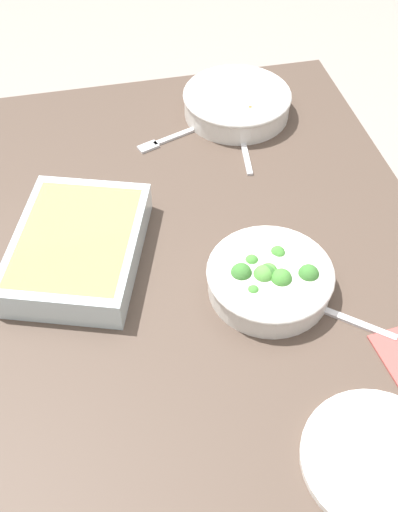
{
  "coord_description": "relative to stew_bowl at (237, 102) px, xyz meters",
  "views": [
    {
      "loc": [
        -0.74,
        0.16,
        1.59
      ],
      "look_at": [
        0.0,
        0.0,
        0.74
      ],
      "focal_mm": 43.26,
      "sensor_mm": 36.0,
      "label": 1
    }
  ],
  "objects": [
    {
      "name": "ground_plane",
      "position": [
        -0.42,
        0.18,
        -0.77
      ],
      "size": [
        6.0,
        6.0,
        0.0
      ],
      "primitive_type": "plane",
      "color": "#9E9389"
    },
    {
      "name": "side_plate",
      "position": [
        -0.85,
        0.02,
        -0.03
      ],
      "size": [
        0.22,
        0.22,
        0.01
      ],
      "primitive_type": "cylinder",
      "color": "white",
      "rests_on": "dining_table"
    },
    {
      "name": "spoon_by_broccoli",
      "position": [
        -0.59,
        -0.01,
        -0.03
      ],
      "size": [
        0.13,
        0.15,
        0.01
      ],
      "color": "silver",
      "rests_on": "dining_table"
    },
    {
      "name": "spoon_by_stew",
      "position": [
        -0.11,
        0.01,
        -0.03
      ],
      "size": [
        0.18,
        0.04,
        0.01
      ],
      "color": "silver",
      "rests_on": "dining_table"
    },
    {
      "name": "baking_dish",
      "position": [
        -0.37,
        0.4,
        0.0
      ],
      "size": [
        0.36,
        0.31,
        0.06
      ],
      "color": "silver",
      "rests_on": "dining_table"
    },
    {
      "name": "fork_on_table",
      "position": [
        -0.06,
        0.17,
        -0.03
      ],
      "size": [
        0.08,
        0.17,
        0.01
      ],
      "color": "silver",
      "rests_on": "dining_table"
    },
    {
      "name": "broccoli_bowl",
      "position": [
        -0.52,
        0.08,
        -0.0
      ],
      "size": [
        0.22,
        0.22,
        0.07
      ],
      "color": "silver",
      "rests_on": "dining_table"
    },
    {
      "name": "stew_bowl",
      "position": [
        0.0,
        0.0,
        0.0
      ],
      "size": [
        0.25,
        0.25,
        0.06
      ],
      "color": "silver",
      "rests_on": "dining_table"
    },
    {
      "name": "dining_table",
      "position": [
        -0.42,
        0.18,
        -0.12
      ],
      "size": [
        1.2,
        0.9,
        0.74
      ],
      "color": "#4C3D33",
      "rests_on": "ground_plane"
    }
  ]
}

